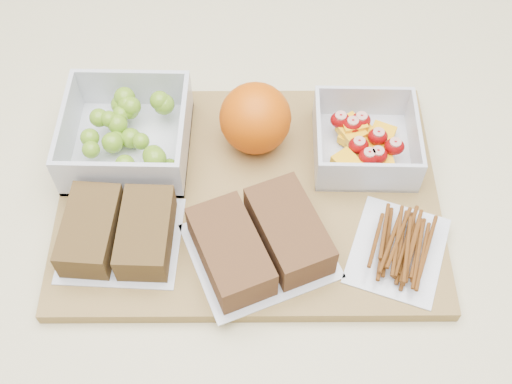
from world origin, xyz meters
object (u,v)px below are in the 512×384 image
orange (255,118)px  sandwich_bag_left (119,232)px  fruit_container (365,141)px  cutting_board (249,194)px  sandwich_bag_center (260,241)px  pretzel_bag (399,245)px  grape_container (128,133)px

orange → sandwich_bag_left: (-0.14, -0.14, -0.02)m
fruit_container → sandwich_bag_left: bearing=-154.7°
cutting_board → sandwich_bag_left: bearing=-154.6°
sandwich_bag_left → sandwich_bag_center: size_ratio=0.72×
cutting_board → sandwich_bag_center: size_ratio=2.38×
fruit_container → sandwich_bag_center: fruit_container is taller
pretzel_bag → sandwich_bag_center: bearing=-178.6°
fruit_container → orange: bearing=173.9°
orange → sandwich_bag_center: (0.01, -0.15, -0.02)m
sandwich_bag_center → pretzel_bag: (0.14, 0.00, -0.01)m
grape_container → sandwich_bag_left: bearing=-87.5°
sandwich_bag_left → sandwich_bag_center: 0.15m
grape_container → fruit_container: bearing=-0.4°
pretzel_bag → fruit_container: bearing=101.7°
sandwich_bag_center → pretzel_bag: size_ratio=1.31×
grape_container → cutting_board: bearing=-23.2°
sandwich_bag_left → pretzel_bag: 0.29m
grape_container → sandwich_bag_left: size_ratio=1.08×
sandwich_bag_center → cutting_board: bearing=100.2°
grape_container → orange: size_ratio=1.69×
fruit_container → orange: 0.13m
sandwich_bag_left → pretzel_bag: size_ratio=0.94×
orange → pretzel_bag: bearing=-43.5°
grape_container → pretzel_bag: (0.30, -0.13, -0.01)m
grape_container → fruit_container: grape_container is taller
fruit_container → sandwich_bag_left: fruit_container is taller
sandwich_bag_left → grape_container: bearing=92.5°
cutting_board → pretzel_bag: pretzel_bag is taller
pretzel_bag → sandwich_bag_left: bearing=178.8°
sandwich_bag_center → sandwich_bag_left: bearing=176.2°
grape_container → fruit_container: (0.27, -0.00, -0.01)m
fruit_container → orange: (-0.12, 0.01, 0.02)m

